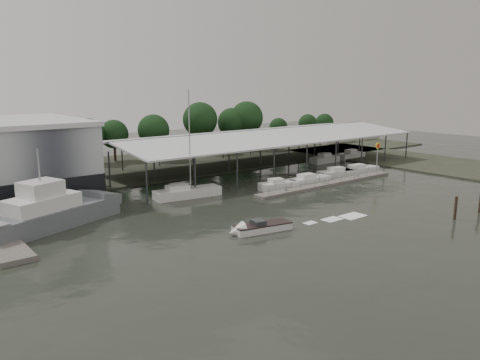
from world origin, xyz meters
TOP-DOWN VIEW (x-y plane):
  - ground at (0.00, 0.00)m, footprint 200.00×200.00m
  - land_strip_far at (0.00, 42.00)m, footprint 140.00×30.00m
  - land_strip_east at (45.00, 10.00)m, footprint 20.00×60.00m
  - covered_boat_shed at (17.00, 28.00)m, footprint 58.24×24.00m
  - floating_dock at (15.00, 10.00)m, footprint 28.00×2.00m
  - shell_fuel_sign at (27.00, 9.99)m, footprint 1.10×0.18m
  - distant_commercial_buildings at (59.03, 44.69)m, footprint 22.00×8.00m
  - grey_trawler at (-24.39, 14.38)m, footprint 16.70×9.73m
  - white_sailboat at (-6.04, 16.70)m, footprint 9.41×3.81m
  - speedboat_underway at (-8.35, -0.66)m, footprint 17.79×5.32m
  - moored_cruiser_0 at (6.92, 12.48)m, footprint 6.12×3.39m
  - moored_cruiser_1 at (12.97, 12.26)m, footprint 7.40×2.64m
  - moored_cruiser_2 at (21.07, 13.28)m, footprint 7.56×3.49m
  - moored_cruiser_3 at (25.77, 12.80)m, footprint 8.58×2.54m
  - horizon_tree_line at (20.77, 47.96)m, footprint 68.88×9.38m

SIDE VIEW (x-z plane):
  - ground at x=0.00m, z-range 0.00..0.00m
  - land_strip_far at x=0.00m, z-range -0.05..0.25m
  - land_strip_east at x=45.00m, z-range -0.05..0.25m
  - floating_dock at x=15.00m, z-range -0.50..0.90m
  - speedboat_underway at x=-8.35m, z-range -0.61..1.39m
  - moored_cruiser_0 at x=6.92m, z-range -0.24..1.46m
  - moored_cruiser_1 at x=12.97m, z-range -0.24..1.46m
  - moored_cruiser_2 at x=21.07m, z-range -0.24..1.46m
  - moored_cruiser_3 at x=25.77m, z-range -0.24..1.46m
  - white_sailboat at x=-6.04m, z-range -6.59..7.93m
  - grey_trawler at x=-24.39m, z-range -2.84..6.00m
  - distant_commercial_buildings at x=59.03m, z-range -0.16..3.84m
  - shell_fuel_sign at x=27.00m, z-range 1.15..6.70m
  - covered_boat_shed at x=17.00m, z-range 2.65..9.61m
  - horizon_tree_line at x=20.77m, z-range 0.81..12.01m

